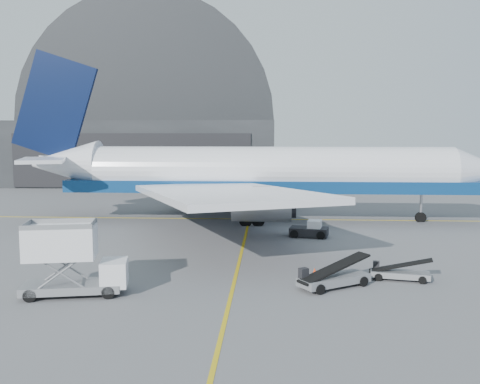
# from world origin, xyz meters

# --- Properties ---
(ground) EXTENTS (200.00, 200.00, 0.00)m
(ground) POSITION_xyz_m (0.00, 0.00, 0.00)
(ground) COLOR #565659
(ground) RESTS_ON ground
(taxi_lines) EXTENTS (80.00, 42.12, 0.02)m
(taxi_lines) POSITION_xyz_m (0.00, 12.67, 0.01)
(taxi_lines) COLOR gold
(taxi_lines) RESTS_ON ground
(hangar) EXTENTS (50.00, 28.30, 28.00)m
(hangar) POSITION_xyz_m (-22.00, 64.95, 9.54)
(hangar) COLOR black
(hangar) RESTS_ON ground
(distant_bldg_a) EXTENTS (14.00, 8.00, 4.00)m
(distant_bldg_a) POSITION_xyz_m (38.00, 72.00, 0.00)
(distant_bldg_a) COLOR black
(distant_bldg_a) RESTS_ON ground
(airliner) EXTENTS (55.17, 53.50, 19.36)m
(airliner) POSITION_xyz_m (0.38, 19.14, 5.42)
(airliner) COLOR white
(airliner) RESTS_ON ground
(catering_truck) EXTENTS (6.63, 3.49, 4.34)m
(catering_truck) POSITION_xyz_m (-9.85, -9.44, 2.19)
(catering_truck) COLOR slate
(catering_truck) RESTS_ON ground
(pushback_tug) EXTENTS (3.91, 2.74, 1.66)m
(pushback_tug) POSITION_xyz_m (6.21, 9.96, 0.62)
(pushback_tug) COLOR black
(pushback_tug) RESTS_ON ground
(belt_loader_a) EXTENTS (5.01, 4.06, 1.99)m
(belt_loader_a) POSITION_xyz_m (6.49, -6.83, 0.61)
(belt_loader_a) COLOR slate
(belt_loader_a) RESTS_ON ground
(belt_loader_b) EXTENTS (4.22, 2.09, 1.58)m
(belt_loader_b) POSITION_xyz_m (11.20, -4.81, 0.49)
(belt_loader_b) COLOR slate
(belt_loader_b) RESTS_ON ground
(traffic_cone) EXTENTS (0.34, 0.34, 0.49)m
(traffic_cone) POSITION_xyz_m (5.54, -3.78, 0.23)
(traffic_cone) COLOR #F03607
(traffic_cone) RESTS_ON ground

